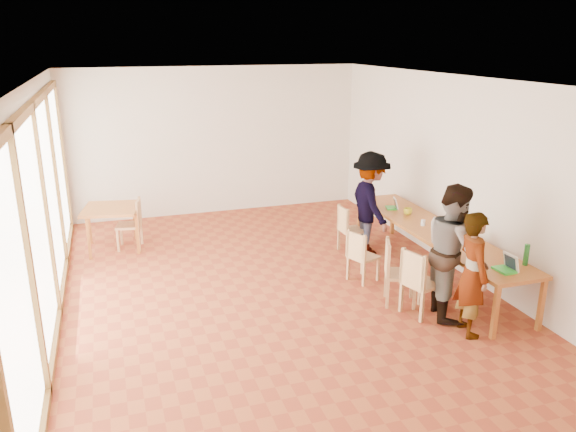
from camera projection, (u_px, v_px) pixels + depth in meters
name	position (u px, v px, depth m)	size (l,w,h in m)	color
ground	(271.00, 286.00, 8.34)	(8.00, 8.00, 0.00)	#A14A26
wall_back	(216.00, 141.00, 11.51)	(6.00, 0.10, 3.00)	beige
wall_front	(416.00, 317.00, 4.25)	(6.00, 0.10, 3.00)	beige
wall_right	(454.00, 174.00, 8.76)	(0.10, 8.00, 3.00)	beige
window_wall	(43.00, 207.00, 7.01)	(0.10, 8.00, 3.00)	white
ceiling	(269.00, 78.00, 7.42)	(6.00, 8.00, 0.04)	white
communal_table	(435.00, 232.00, 8.53)	(0.80, 4.00, 0.75)	#A15F23
side_table	(111.00, 212.00, 9.64)	(0.90, 0.90, 0.75)	#A15F23
chair_near	(418.00, 276.00, 7.30)	(0.53, 0.53, 0.49)	#E0B370
chair_mid	(394.00, 266.00, 7.66)	(0.55, 0.55, 0.48)	#E0B370
chair_far	(360.00, 251.00, 8.35)	(0.49, 0.49, 0.42)	#E0B370
chair_empty	(347.00, 224.00, 9.51)	(0.40, 0.40, 0.44)	#E0B370
chair_spare	(134.00, 219.00, 9.71)	(0.48, 0.48, 0.47)	#E0B370
person_near	(473.00, 274.00, 6.80)	(0.58, 0.38, 1.58)	gray
person_mid	(453.00, 251.00, 7.25)	(0.87, 0.68, 1.78)	gray
person_far	(370.00, 203.00, 9.40)	(1.13, 0.65, 1.75)	gray
laptop_near	(507.00, 266.00, 6.98)	(0.24, 0.27, 0.22)	#3AD83F
laptop_mid	(470.00, 240.00, 7.93)	(0.21, 0.24, 0.18)	#3AD83F
laptop_far	(393.00, 206.00, 9.54)	(0.24, 0.26, 0.19)	#3AD83F
yellow_mug	(408.00, 211.00, 9.20)	(0.14, 0.14, 0.11)	gold
green_bottle	(526.00, 255.00, 7.13)	(0.07, 0.07, 0.28)	#1E6825
clear_glass	(423.00, 223.00, 8.68)	(0.07, 0.07, 0.09)	silver
condiment_cup	(458.00, 232.00, 8.30)	(0.08, 0.08, 0.06)	white
pink_phone	(454.00, 250.00, 7.68)	(0.05, 0.10, 0.01)	#C44661
black_pouch	(458.00, 227.00, 8.49)	(0.16, 0.26, 0.09)	black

